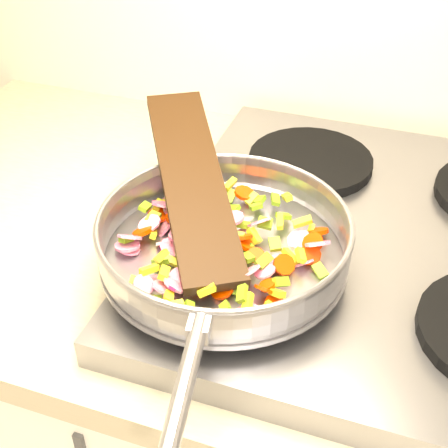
% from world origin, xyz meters
% --- Properties ---
extents(cooktop, '(0.60, 0.60, 0.04)m').
position_xyz_m(cooktop, '(-0.70, 1.67, 0.92)').
color(cooktop, '#939399').
rests_on(cooktop, counter_top).
extents(grate_fl, '(0.19, 0.19, 0.02)m').
position_xyz_m(grate_fl, '(-0.84, 1.52, 0.95)').
color(grate_fl, black).
rests_on(grate_fl, cooktop).
extents(grate_bl, '(0.19, 0.19, 0.02)m').
position_xyz_m(grate_bl, '(-0.84, 1.81, 0.95)').
color(grate_bl, black).
rests_on(grate_bl, cooktop).
extents(saute_pan, '(0.34, 0.51, 0.06)m').
position_xyz_m(saute_pan, '(-0.89, 1.53, 0.99)').
color(saute_pan, '#9E9EA5').
rests_on(saute_pan, grate_fl).
extents(vegetable_heap, '(0.26, 0.26, 0.05)m').
position_xyz_m(vegetable_heap, '(-0.90, 1.54, 0.98)').
color(vegetable_heap, '#699117').
rests_on(vegetable_heap, saute_pan).
extents(wooden_spatula, '(0.23, 0.32, 0.09)m').
position_xyz_m(wooden_spatula, '(-0.95, 1.60, 1.02)').
color(wooden_spatula, black).
rests_on(wooden_spatula, saute_pan).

